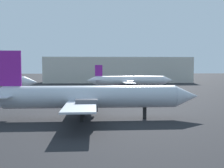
% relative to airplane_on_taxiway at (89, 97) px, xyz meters
% --- Properties ---
extents(airplane_on_taxiway, '(31.91, 21.93, 9.92)m').
position_rel_airplane_on_taxiway_xyz_m(airplane_on_taxiway, '(0.00, 0.00, 0.00)').
color(airplane_on_taxiway, silver).
rests_on(airplane_on_taxiway, ground_plane).
extents(airplane_far_left, '(28.56, 19.06, 8.25)m').
position_rel_airplane_on_taxiway_xyz_m(airplane_far_left, '(12.31, 47.92, -0.07)').
color(airplane_far_left, white).
rests_on(airplane_far_left, ground_plane).
extents(terminal_building, '(71.17, 22.36, 12.31)m').
position_rel_airplane_on_taxiway_xyz_m(terminal_building, '(12.42, 96.09, 2.90)').
color(terminal_building, beige).
rests_on(terminal_building, ground_plane).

